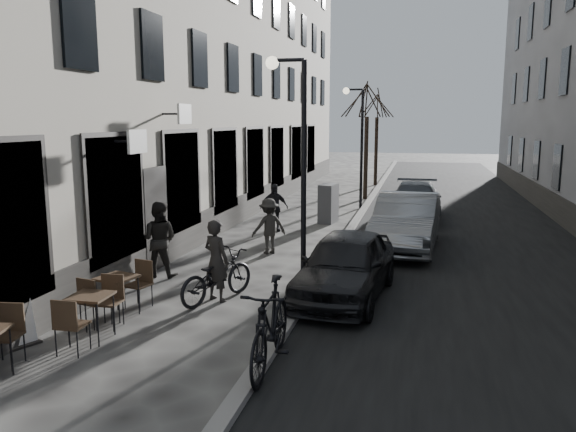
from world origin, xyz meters
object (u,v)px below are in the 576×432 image
at_px(tree_far, 377,104).
at_px(bistro_set_b, 91,312).
at_px(sign_board, 16,322).
at_px(pedestrian_far, 274,208).
at_px(utility_cabinet, 328,203).
at_px(streetlamp_far, 358,134).
at_px(streetlamp_near, 296,148).
at_px(bicycle, 217,276).
at_px(tree_near, 367,100).
at_px(car_near, 346,265).
at_px(moped, 270,326).
at_px(pedestrian_near, 159,239).
at_px(car_far, 415,201).
at_px(bistro_set_c, 118,292).
at_px(car_mid, 407,222).
at_px(pedestrian_mid, 269,226).

height_order(tree_far, bistro_set_b, tree_far).
distance_m(sign_board, pedestrian_far, 10.71).
bearing_deg(utility_cabinet, streetlamp_far, 88.72).
relative_size(streetlamp_near, bicycle, 2.52).
height_order(tree_near, car_near, tree_near).
height_order(car_near, moped, car_near).
xyz_separation_m(bicycle, pedestrian_near, (-2.01, 1.45, 0.39)).
bearing_deg(tree_far, car_far, -77.77).
xyz_separation_m(tree_near, bistro_set_b, (-2.85, -18.73, -4.18)).
relative_size(tree_far, bistro_set_c, 3.44).
bearing_deg(streetlamp_near, utility_cabinet, 94.32).
bearing_deg(pedestrian_near, car_mid, -144.92).
relative_size(bicycle, car_near, 0.48).
relative_size(bistro_set_b, car_mid, 0.33).
xyz_separation_m(pedestrian_mid, moped, (2.00, -7.23, -0.11)).
xyz_separation_m(streetlamp_near, sign_board, (-3.84, -4.27, -2.74)).
height_order(streetlamp_near, pedestrian_mid, streetlamp_near).
bearing_deg(car_far, bistro_set_b, -110.12).
bearing_deg(pedestrian_far, utility_cabinet, 28.86).
relative_size(bistro_set_b, bistro_set_c, 0.98).
xyz_separation_m(bistro_set_b, pedestrian_near, (-0.65, 3.95, 0.43)).
xyz_separation_m(tree_far, bicycle, (-1.49, -22.22, -4.13)).
bearing_deg(car_near, pedestrian_mid, 132.46).
distance_m(bistro_set_c, car_mid, 8.92).
distance_m(bicycle, car_near, 2.73).
bearing_deg(tree_far, bistro_set_b, -96.57).
bearing_deg(tree_near, streetlamp_near, -90.28).
bearing_deg(pedestrian_far, bistro_set_b, -117.46).
bearing_deg(streetlamp_far, sign_board, -103.27).
distance_m(utility_cabinet, car_near, 8.89).
distance_m(car_far, moped, 14.17).
bearing_deg(car_mid, pedestrian_near, -138.13).
xyz_separation_m(sign_board, car_mid, (6.14, 8.90, 0.39)).
relative_size(bistro_set_b, car_far, 0.34).
xyz_separation_m(bistro_set_b, moped, (3.30, -0.38, 0.19)).
height_order(bicycle, moped, moped).
xyz_separation_m(sign_board, utility_cabinet, (3.21, 12.59, 0.29)).
bearing_deg(bistro_set_b, pedestrian_far, 84.09).
xyz_separation_m(utility_cabinet, pedestrian_near, (-2.80, -8.09, 0.20)).
distance_m(streetlamp_near, bistro_set_c, 4.73).
height_order(streetlamp_far, car_far, streetlamp_far).
bearing_deg(pedestrian_far, sign_board, -122.98).
bearing_deg(sign_board, streetlamp_near, 72.71).
distance_m(streetlamp_far, pedestrian_far, 6.54).
xyz_separation_m(bistro_set_b, pedestrian_mid, (1.30, 6.85, 0.30)).
xyz_separation_m(sign_board, pedestrian_far, (1.68, 10.57, 0.39)).
bearing_deg(streetlamp_far, car_mid, -72.67).
distance_m(car_mid, moped, 8.92).
height_order(car_mid, moped, car_mid).
bearing_deg(bistro_set_c, car_mid, 66.52).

